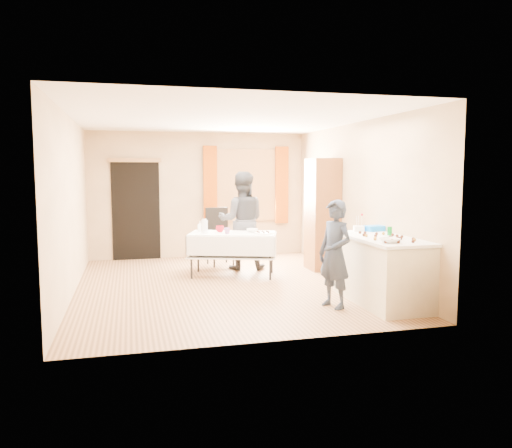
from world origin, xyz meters
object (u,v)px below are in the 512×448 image
object	(u,v)px
chair	(220,248)
woman	(242,221)
counter	(381,270)
party_table	(233,250)
girl	(335,254)
cabinet	(322,214)

from	to	relation	value
chair	woman	distance (m)	0.82
woman	chair	bearing A→B (deg)	-44.51
counter	party_table	xyz separation A→B (m)	(-1.61, 2.24, -0.01)
party_table	girl	distance (m)	2.48
girl	woman	world-z (taller)	woman
counter	party_table	distance (m)	2.76
counter	girl	bearing A→B (deg)	-174.88
cabinet	party_table	size ratio (longest dim) A/B	1.23
party_table	woman	world-z (taller)	woman
girl	woman	size ratio (longest dim) A/B	0.80
cabinet	party_table	xyz separation A→B (m)	(-1.71, -0.19, -0.57)
cabinet	party_table	bearing A→B (deg)	-173.81
cabinet	counter	size ratio (longest dim) A/B	1.23
cabinet	counter	bearing A→B (deg)	-92.37
cabinet	counter	distance (m)	2.49
party_table	chair	size ratio (longest dim) A/B	1.50
cabinet	woman	distance (m)	1.48
woman	girl	bearing A→B (deg)	115.24
counter	chair	distance (m)	3.69
chair	party_table	bearing A→B (deg)	-97.62
party_table	girl	xyz separation A→B (m)	(0.90, -2.30, 0.27)
counter	woman	size ratio (longest dim) A/B	0.92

